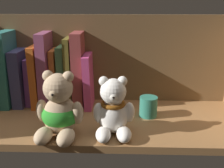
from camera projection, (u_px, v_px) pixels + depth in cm
name	position (u px, v px, depth cm)	size (l,w,h in cm)	color
shelf_board	(101.00, 122.00, 78.32)	(82.33, 30.73, 2.00)	olive
shelf_back_panel	(104.00, 62.00, 89.04)	(84.73, 1.20, 31.06)	brown
book_2	(9.00, 68.00, 86.61)	(3.50, 14.76, 24.29)	#2A736A
book_3	(22.00, 77.00, 87.39)	(3.33, 12.99, 18.37)	#3B3D6A
book_4	(32.00, 81.00, 87.72)	(2.12, 9.06, 15.60)	#723E8B
book_5	(39.00, 75.00, 86.98)	(2.22, 14.11, 19.89)	#C75B1E
book_6	(47.00, 69.00, 86.26)	(2.95, 14.05, 23.91)	#92466B
book_7	(56.00, 77.00, 87.00)	(1.68, 10.09, 18.55)	#C15F29
book_8	(63.00, 75.00, 86.77)	(2.22, 9.11, 19.52)	#4F7B4F
book_9	(70.00, 71.00, 86.27)	(1.83, 11.42, 22.29)	brown
book_10	(79.00, 69.00, 85.91)	(3.33, 11.52, 23.95)	brown
book_11	(89.00, 79.00, 86.86)	(2.24, 14.57, 17.13)	#C84282
teddy_bear_larger	(59.00, 111.00, 66.66)	(12.62, 13.33, 17.11)	tan
teddy_bear_smaller	(113.00, 110.00, 67.44)	(11.31, 11.51, 15.45)	white
pillar_candle	(148.00, 107.00, 78.89)	(5.32, 5.32, 6.09)	#2D7A66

